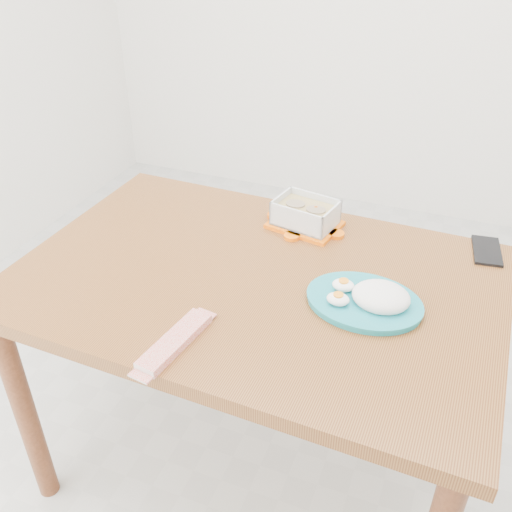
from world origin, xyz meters
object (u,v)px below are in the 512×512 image
(dining_table, at_px, (256,305))
(food_container, at_px, (305,214))
(rice_plate, at_px, (370,298))
(orange_fruit, at_px, (315,217))
(smartphone, at_px, (487,251))

(dining_table, bearing_deg, food_container, 83.27)
(dining_table, bearing_deg, rice_plate, -1.98)
(orange_fruit, distance_m, rice_plate, 0.39)
(food_container, height_order, smartphone, food_container)
(dining_table, xyz_separation_m, orange_fruit, (0.07, 0.29, 0.13))
(rice_plate, relative_size, smartphone, 2.01)
(dining_table, height_order, smartphone, smartphone)
(orange_fruit, relative_size, rice_plate, 0.23)
(dining_table, xyz_separation_m, rice_plate, (0.30, -0.02, 0.12))
(rice_plate, bearing_deg, smartphone, 57.87)
(food_container, xyz_separation_m, rice_plate, (0.25, -0.30, -0.02))
(dining_table, xyz_separation_m, food_container, (0.04, 0.29, 0.14))
(rice_plate, xyz_separation_m, smartphone, (0.25, 0.35, -0.02))
(smartphone, bearing_deg, dining_table, -155.82)
(food_container, bearing_deg, dining_table, -87.59)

